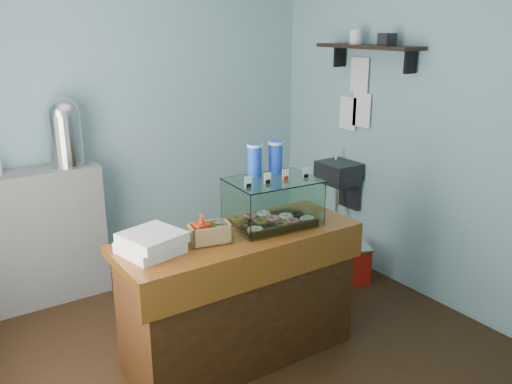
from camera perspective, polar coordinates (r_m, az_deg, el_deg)
ground at (r=4.08m, az=-3.62°, el=-15.13°), size 3.50×3.50×0.00m
room_shell at (r=3.49m, az=-3.86°, el=9.38°), size 3.54×3.04×2.82m
counter at (r=3.66m, az=-1.70°, el=-10.89°), size 1.60×0.60×0.90m
back_shelf at (r=4.67m, az=-21.83°, el=-4.44°), size 1.00×0.32×1.10m
display_case at (r=3.60m, az=1.52°, el=-0.70°), size 0.60×0.46×0.53m
condiment_crate at (r=3.32m, az=-5.08°, el=-4.25°), size 0.28×0.20×0.19m
pastry_boxes at (r=3.23m, az=-10.98°, el=-5.26°), size 0.39×0.38×0.12m
coffee_urn at (r=4.51m, az=-19.55°, el=6.17°), size 0.30×0.30×0.55m
red_cooler at (r=4.87m, az=9.55°, el=-7.36°), size 0.45×0.41×0.33m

